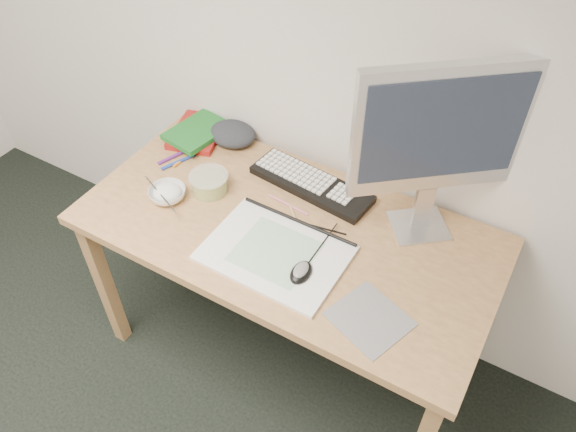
% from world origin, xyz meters
% --- Properties ---
extents(desk, '(1.40, 0.70, 0.75)m').
position_xyz_m(desk, '(0.32, 1.43, 0.67)').
color(desk, tan).
rests_on(desk, ground).
extents(mousepad, '(0.26, 0.25, 0.00)m').
position_xyz_m(mousepad, '(0.71, 1.24, 0.75)').
color(mousepad, slate).
rests_on(mousepad, desk).
extents(sketchpad, '(0.45, 0.32, 0.01)m').
position_xyz_m(sketchpad, '(0.35, 1.31, 0.76)').
color(sketchpad, white).
rests_on(sketchpad, desk).
extents(keyboard, '(0.47, 0.20, 0.03)m').
position_xyz_m(keyboard, '(0.30, 1.65, 0.76)').
color(keyboard, black).
rests_on(keyboard, desk).
extents(monitor, '(0.43, 0.36, 0.61)m').
position_xyz_m(monitor, '(0.70, 1.66, 1.13)').
color(monitor, silver).
rests_on(monitor, desk).
extents(mouse, '(0.07, 0.10, 0.03)m').
position_xyz_m(mouse, '(0.46, 1.27, 0.78)').
color(mouse, black).
rests_on(mouse, sketchpad).
extents(rice_bowl, '(0.16, 0.16, 0.04)m').
position_xyz_m(rice_bowl, '(-0.11, 1.34, 0.77)').
color(rice_bowl, silver).
rests_on(rice_bowl, desk).
extents(chopsticks, '(0.21, 0.10, 0.02)m').
position_xyz_m(chopsticks, '(-0.11, 1.31, 0.79)').
color(chopsticks, silver).
rests_on(chopsticks, rice_bowl).
extents(fruit_tub, '(0.14, 0.14, 0.07)m').
position_xyz_m(fruit_tub, '(-0.01, 1.45, 0.78)').
color(fruit_tub, '#E3E651').
rests_on(fruit_tub, desk).
extents(book_red, '(0.25, 0.29, 0.02)m').
position_xyz_m(book_red, '(-0.24, 1.69, 0.76)').
color(book_red, maroon).
rests_on(book_red, desk).
extents(book_green, '(0.21, 0.26, 0.02)m').
position_xyz_m(book_green, '(-0.22, 1.67, 0.79)').
color(book_green, '#1A6824').
rests_on(book_green, book_red).
extents(cloth_lump, '(0.17, 0.14, 0.07)m').
position_xyz_m(cloth_lump, '(-0.10, 1.73, 0.78)').
color(cloth_lump, '#282A30').
rests_on(cloth_lump, desk).
extents(pencil_pink, '(0.17, 0.03, 0.01)m').
position_xyz_m(pencil_pink, '(0.27, 1.52, 0.75)').
color(pencil_pink, pink).
rests_on(pencil_pink, desk).
extents(pencil_tan, '(0.15, 0.14, 0.01)m').
position_xyz_m(pencil_tan, '(0.35, 1.46, 0.75)').
color(pencil_tan, tan).
rests_on(pencil_tan, desk).
extents(pencil_black, '(0.16, 0.03, 0.01)m').
position_xyz_m(pencil_black, '(0.43, 1.49, 0.75)').
color(pencil_black, black).
rests_on(pencil_black, desk).
extents(marker_blue, '(0.07, 0.13, 0.01)m').
position_xyz_m(marker_blue, '(-0.20, 1.51, 0.76)').
color(marker_blue, '#1F3EA9').
rests_on(marker_blue, desk).
extents(marker_orange, '(0.02, 0.12, 0.01)m').
position_xyz_m(marker_orange, '(-0.19, 1.54, 0.76)').
color(marker_orange, orange).
rests_on(marker_orange, desk).
extents(marker_purple, '(0.06, 0.14, 0.01)m').
position_xyz_m(marker_purple, '(-0.23, 1.54, 0.76)').
color(marker_purple, '#662381').
rests_on(marker_purple, desk).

